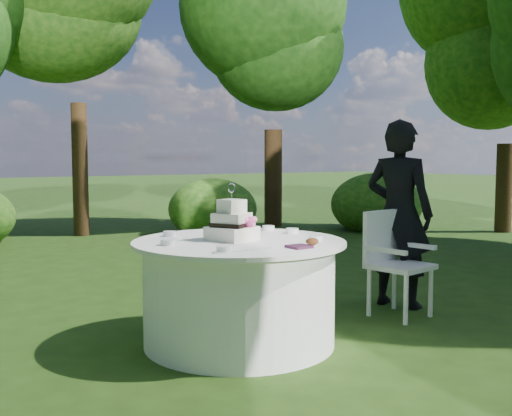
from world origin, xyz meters
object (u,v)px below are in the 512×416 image
at_px(guest, 399,214).
at_px(table, 239,292).
at_px(napkins, 299,247).
at_px(cake, 232,225).
at_px(chair, 392,256).

relative_size(guest, table, 1.10).
distance_m(guest, table, 1.89).
distance_m(napkins, cake, 0.61).
xyz_separation_m(table, cake, (-0.04, 0.04, 0.50)).
bearing_deg(napkins, cake, 105.62).
bearing_deg(table, guest, 3.40).
xyz_separation_m(napkins, table, (-0.13, 0.54, -0.39)).
bearing_deg(table, chair, -2.76).
bearing_deg(napkins, guest, 20.99).
bearing_deg(napkins, chair, 18.32).
distance_m(table, chair, 1.55).
relative_size(guest, chair, 1.89).
bearing_deg(guest, cake, 71.65).
xyz_separation_m(napkins, chair, (1.41, 0.47, -0.26)).
relative_size(napkins, guest, 0.08).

